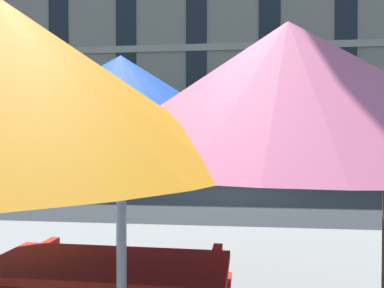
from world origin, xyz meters
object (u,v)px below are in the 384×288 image
(sedan_white, at_px, (168,155))
(patio_umbrella, at_px, (121,109))
(street_tree_left, at_px, (63,104))
(sedan_red, at_px, (329,156))
(street_tree_middle, at_px, (243,106))

(sedan_white, height_order, patio_umbrella, patio_umbrella)
(street_tree_left, bearing_deg, patio_umbrella, -63.95)
(street_tree_left, relative_size, patio_umbrella, 1.24)
(sedan_red, height_order, patio_umbrella, patio_umbrella)
(street_tree_middle, bearing_deg, patio_umbrella, -93.89)
(street_tree_middle, xyz_separation_m, patio_umbrella, (-1.08, -15.84, -1.25))
(sedan_white, bearing_deg, sedan_red, 0.00)
(sedan_red, relative_size, street_tree_middle, 0.93)
(sedan_white, bearing_deg, street_tree_left, 150.28)
(sedan_red, bearing_deg, street_tree_left, 164.36)
(sedan_red, bearing_deg, sedan_white, 180.00)
(street_tree_left, bearing_deg, street_tree_middle, -1.66)
(sedan_white, height_order, street_tree_middle, street_tree_middle)
(sedan_red, xyz_separation_m, street_tree_left, (-12.13, 3.39, 2.37))
(street_tree_left, bearing_deg, sedan_red, -15.64)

